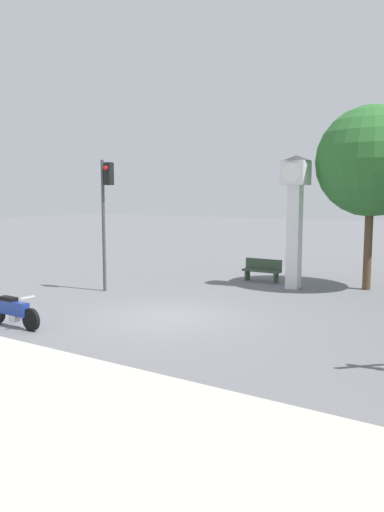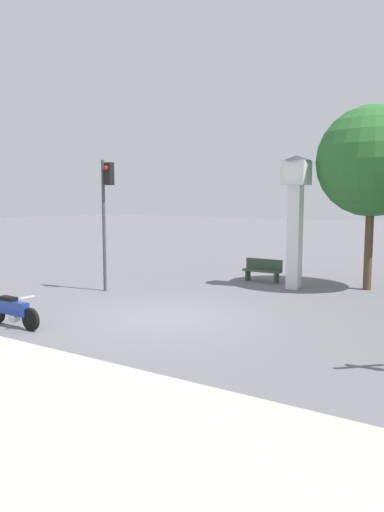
% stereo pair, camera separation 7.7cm
% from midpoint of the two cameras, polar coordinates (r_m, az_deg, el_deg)
% --- Properties ---
extents(ground_plane, '(120.00, 120.00, 0.00)m').
position_cam_midpoint_polar(ground_plane, '(14.55, -3.05, -7.03)').
color(ground_plane, slate).
extents(motorcycle, '(2.04, 0.44, 0.90)m').
position_cam_midpoint_polar(motorcycle, '(14.27, -19.90, -5.94)').
color(motorcycle, black).
rests_on(motorcycle, ground_plane).
extents(clock_tower, '(1.06, 1.06, 4.98)m').
position_cam_midpoint_polar(clock_tower, '(19.03, 11.59, 6.07)').
color(clock_tower, white).
rests_on(clock_tower, ground_plane).
extents(traffic_light, '(0.50, 0.35, 4.78)m').
position_cam_midpoint_polar(traffic_light, '(18.39, -9.94, 6.05)').
color(traffic_light, '#47474C').
rests_on(traffic_light, ground_plane).
extents(street_tree, '(4.03, 4.03, 6.77)m').
position_cam_midpoint_polar(street_tree, '(19.61, 19.73, 10.12)').
color(street_tree, brown).
rests_on(street_tree, ground_plane).
extents(bench, '(1.60, 0.44, 0.92)m').
position_cam_midpoint_polar(bench, '(20.66, 7.92, -1.54)').
color(bench, '#384C38').
rests_on(bench, ground_plane).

